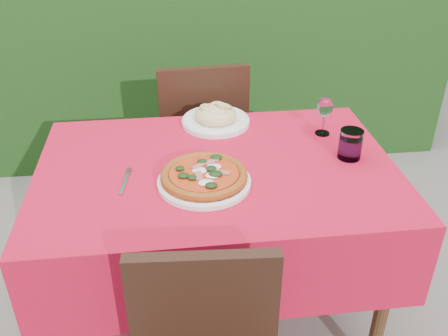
{
  "coord_description": "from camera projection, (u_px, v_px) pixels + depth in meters",
  "views": [
    {
      "loc": [
        -0.16,
        -1.5,
        1.64
      ],
      "look_at": [
        0.02,
        -0.05,
        0.77
      ],
      "focal_mm": 40.0,
      "sensor_mm": 36.0,
      "label": 1
    }
  ],
  "objects": [
    {
      "name": "fork",
      "position": [
        124.0,
        183.0,
        1.65
      ],
      "size": [
        0.05,
        0.18,
        0.0
      ],
      "primitive_type": "cube",
      "rotation": [
        0.0,
        0.0,
        -0.14
      ],
      "color": "#B2B2B9",
      "rests_on": "dining_table"
    },
    {
      "name": "wine_glass",
      "position": [
        325.0,
        109.0,
        1.91
      ],
      "size": [
        0.06,
        0.06,
        0.15
      ],
      "color": "silver",
      "rests_on": "dining_table"
    },
    {
      "name": "dining_table",
      "position": [
        217.0,
        201.0,
        1.83
      ],
      "size": [
        1.26,
        0.86,
        0.75
      ],
      "color": "#4D3018",
      "rests_on": "ground"
    },
    {
      "name": "hedge",
      "position": [
        188.0,
        11.0,
        2.99
      ],
      "size": [
        3.2,
        0.55,
        1.78
      ],
      "color": "black",
      "rests_on": "ground"
    },
    {
      "name": "pasta_plate",
      "position": [
        216.0,
        118.0,
        2.03
      ],
      "size": [
        0.28,
        0.28,
        0.08
      ],
      "rotation": [
        0.0,
        0.0,
        0.4
      ],
      "color": "white",
      "rests_on": "dining_table"
    },
    {
      "name": "pizza_plate",
      "position": [
        204.0,
        177.0,
        1.64
      ],
      "size": [
        0.36,
        0.36,
        0.06
      ],
      "rotation": [
        0.0,
        0.0,
        0.35
      ],
      "color": "white",
      "rests_on": "dining_table"
    },
    {
      "name": "ground",
      "position": [
        218.0,
        316.0,
        2.14
      ],
      "size": [
        60.0,
        60.0,
        0.0
      ],
      "primitive_type": "plane",
      "color": "slate",
      "rests_on": "ground"
    },
    {
      "name": "water_glass",
      "position": [
        350.0,
        146.0,
        1.78
      ],
      "size": [
        0.08,
        0.08,
        0.11
      ],
      "color": "silver",
      "rests_on": "dining_table"
    },
    {
      "name": "chair_far",
      "position": [
        202.0,
        136.0,
        2.45
      ],
      "size": [
        0.43,
        0.43,
        0.91
      ],
      "rotation": [
        0.0,
        0.0,
        3.2
      ],
      "color": "black",
      "rests_on": "ground"
    }
  ]
}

